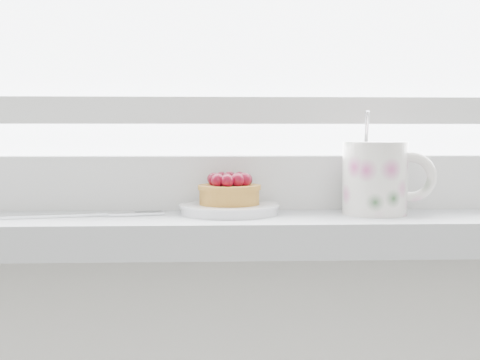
{
  "coord_description": "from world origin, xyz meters",
  "views": [
    {
      "loc": [
        -0.03,
        1.08,
        1.04
      ],
      "look_at": [
        0.0,
        1.88,
        0.98
      ],
      "focal_mm": 50.0,
      "sensor_mm": 36.0,
      "label": 1
    }
  ],
  "objects": [
    {
      "name": "raspberry_tart",
      "position": [
        -0.01,
        1.9,
        0.97
      ],
      "size": [
        0.08,
        0.08,
        0.04
      ],
      "color": "#966320",
      "rests_on": "saucer"
    },
    {
      "name": "saucer",
      "position": [
        -0.01,
        1.9,
        0.95
      ],
      "size": [
        0.12,
        0.12,
        0.01
      ],
      "primitive_type": "cylinder",
      "color": "white",
      "rests_on": "windowsill"
    },
    {
      "name": "floral_mug",
      "position": [
        0.17,
        1.89,
        0.99
      ],
      "size": [
        0.12,
        0.1,
        0.13
      ],
      "color": "silver",
      "rests_on": "windowsill"
    },
    {
      "name": "fork",
      "position": [
        -0.2,
        1.88,
        0.94
      ],
      "size": [
        0.21,
        0.07,
        0.0
      ],
      "color": "silver",
      "rests_on": "windowsill"
    }
  ]
}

